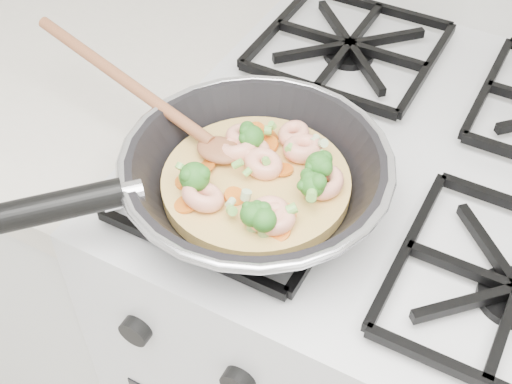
% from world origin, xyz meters
% --- Properties ---
extents(stove, '(0.60, 0.60, 0.92)m').
position_xyz_m(stove, '(0.00, 1.70, 0.46)').
color(stove, silver).
rests_on(stove, ground).
extents(counter_left, '(1.00, 0.60, 0.90)m').
position_xyz_m(counter_left, '(-0.80, 1.70, 0.45)').
color(counter_left, silver).
rests_on(counter_left, ground).
extents(skillet, '(0.46, 0.37, 0.09)m').
position_xyz_m(skillet, '(-0.13, 1.53, 0.96)').
color(skillet, black).
rests_on(skillet, stove).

